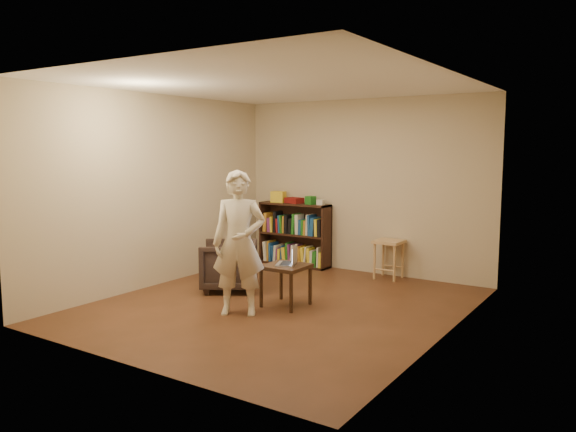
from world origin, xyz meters
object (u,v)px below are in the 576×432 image
Objects in this scene: bookshelf at (295,238)px; side_table at (286,272)px; armchair at (229,265)px; stool at (389,248)px; person at (239,243)px; laptop at (290,260)px.

bookshelf reaches higher than side_table.
bookshelf is 1.84m from armchair.
person reaches higher than stool.
armchair is (0.12, -1.83, -0.11)m from bookshelf.
side_table is 0.15m from laptop.
side_table is at bearing 44.87° from armchair.
person is (-0.29, -0.59, 0.26)m from laptop.
person reaches higher than bookshelf.
stool is 1.12× the size of side_table.
person reaches higher than side_table.
bookshelf is 3.28× the size of laptop.
bookshelf is 1.66× the size of armchair.
stool is 0.34× the size of person.
stool is at bearing 44.94° from person.
laptop is at bearing -102.27° from stool.
stool is 2.33m from armchair.
bookshelf is 2.36m from laptop.
armchair is 1.97× the size of laptop.
laptop is at bearing 46.58° from armchair.
armchair is 1.08m from side_table.
stool is 2.01m from laptop.
bookshelf is 2.36m from side_table.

